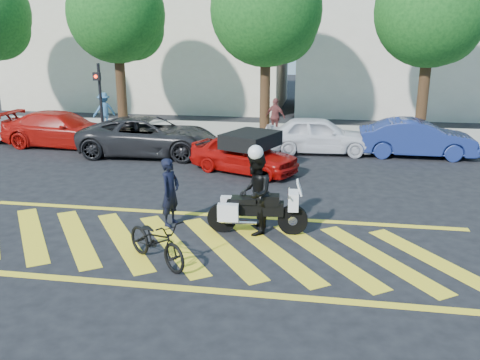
% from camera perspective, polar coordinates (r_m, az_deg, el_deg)
% --- Properties ---
extents(ground, '(90.00, 90.00, 0.00)m').
position_cam_1_polar(ground, '(11.07, -4.70, -7.33)').
color(ground, black).
rests_on(ground, ground).
extents(sidewalk, '(60.00, 5.00, 0.15)m').
position_cam_1_polar(sidewalk, '(22.39, 2.75, 5.12)').
color(sidewalk, '#9E998E').
rests_on(sidewalk, ground).
extents(crosswalk, '(12.33, 4.00, 0.01)m').
position_cam_1_polar(crosswalk, '(11.08, -4.89, -7.30)').
color(crosswalk, yellow).
rests_on(crosswalk, ground).
extents(building_left, '(16.00, 8.00, 10.00)m').
position_cam_1_polar(building_left, '(32.57, -9.88, 17.14)').
color(building_left, beige).
rests_on(building_left, ground).
extents(building_right, '(16.00, 8.00, 11.00)m').
position_cam_1_polar(building_right, '(31.50, 22.31, 17.16)').
color(building_right, beige).
rests_on(building_right, ground).
extents(tree_left, '(4.20, 4.20, 7.26)m').
position_cam_1_polar(tree_left, '(23.63, -13.33, 17.31)').
color(tree_left, black).
rests_on(tree_left, ground).
extents(tree_center, '(4.60, 4.60, 7.56)m').
position_cam_1_polar(tree_center, '(22.02, 3.31, 18.07)').
color(tree_center, black).
rests_on(tree_center, ground).
extents(tree_right, '(4.40, 4.40, 7.41)m').
position_cam_1_polar(tree_right, '(22.26, 20.96, 16.92)').
color(tree_right, black).
rests_on(tree_right, ground).
extents(signal_pole, '(0.28, 0.43, 3.20)m').
position_cam_1_polar(signal_pole, '(21.69, -15.47, 9.13)').
color(signal_pole, black).
rests_on(signal_pole, ground).
extents(officer_bike, '(0.53, 0.67, 1.62)m').
position_cam_1_polar(officer_bike, '(12.02, -7.84, -1.35)').
color(officer_bike, black).
rests_on(officer_bike, ground).
extents(bicycle, '(1.82, 1.60, 0.95)m').
position_cam_1_polar(bicycle, '(10.19, -9.37, -6.74)').
color(bicycle, black).
rests_on(bicycle, ground).
extents(police_motorcycle, '(2.29, 0.75, 1.01)m').
position_cam_1_polar(police_motorcycle, '(11.51, 1.78, -3.39)').
color(police_motorcycle, black).
rests_on(police_motorcycle, ground).
extents(officer_moto, '(0.78, 0.97, 1.89)m').
position_cam_1_polar(officer_moto, '(11.39, 1.73, -1.50)').
color(officer_moto, black).
rests_on(officer_moto, ground).
extents(red_convertible, '(3.89, 2.72, 1.23)m').
position_cam_1_polar(red_convertible, '(16.46, 0.44, 2.94)').
color(red_convertible, '#A00A07').
rests_on(red_convertible, ground).
extents(parked_left, '(4.80, 2.04, 1.38)m').
position_cam_1_polar(parked_left, '(21.47, -19.36, 5.40)').
color(parked_left, '#A80F0A').
rests_on(parked_left, ground).
extents(parked_mid_left, '(5.22, 2.56, 1.43)m').
position_cam_1_polar(parked_mid_left, '(19.08, -10.11, 4.86)').
color(parked_mid_left, black).
rests_on(parked_mid_left, ground).
extents(parked_mid_right, '(4.12, 1.81, 1.38)m').
position_cam_1_polar(parked_mid_right, '(19.37, 8.83, 5.03)').
color(parked_mid_right, silver).
rests_on(parked_mid_right, ground).
extents(parked_right, '(4.14, 1.48, 1.36)m').
position_cam_1_polar(parked_right, '(19.68, 19.23, 4.45)').
color(parked_right, navy).
rests_on(parked_right, ground).
extents(pedestrian_left, '(1.16, 1.16, 1.61)m').
position_cam_1_polar(pedestrian_left, '(24.24, -15.01, 7.57)').
color(pedestrian_left, teal).
rests_on(pedestrian_left, sidewalk).
extents(pedestrian_right, '(1.00, 0.74, 1.57)m').
position_cam_1_polar(pedestrian_right, '(21.81, 4.00, 7.10)').
color(pedestrian_right, brown).
rests_on(pedestrian_right, sidewalk).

